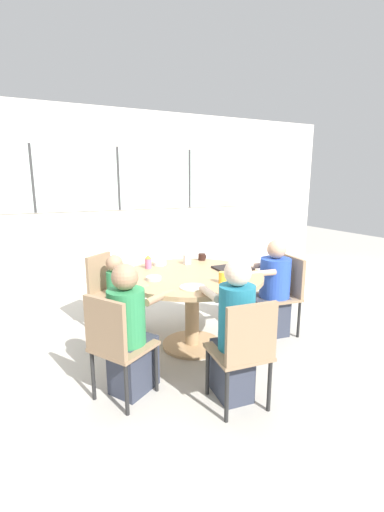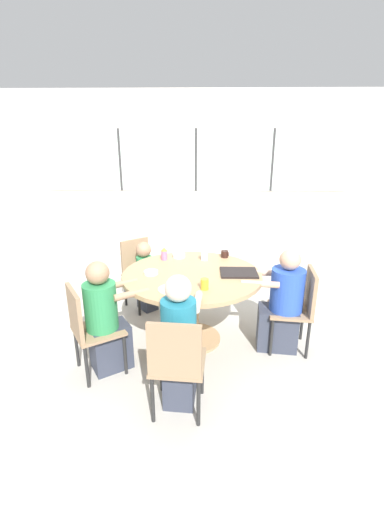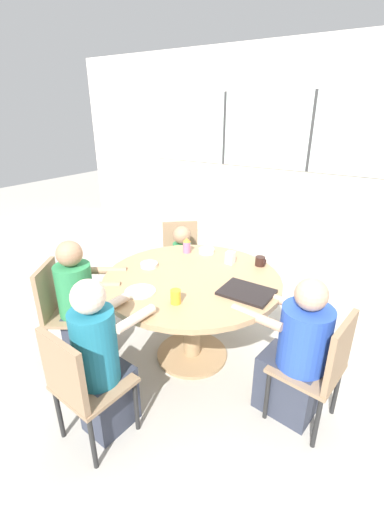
{
  "view_description": "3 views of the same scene",
  "coord_description": "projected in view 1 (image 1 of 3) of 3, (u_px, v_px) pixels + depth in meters",
  "views": [
    {
      "loc": [
        -1.37,
        -2.91,
        1.64
      ],
      "look_at": [
        0.0,
        0.0,
        0.94
      ],
      "focal_mm": 24.0,
      "sensor_mm": 36.0,
      "label": 1
    },
    {
      "loc": [
        0.07,
        -3.16,
        2.02
      ],
      "look_at": [
        0.0,
        0.0,
        0.94
      ],
      "focal_mm": 24.0,
      "sensor_mm": 36.0,
      "label": 2
    },
    {
      "loc": [
        1.3,
        -1.99,
        1.96
      ],
      "look_at": [
        0.0,
        0.0,
        0.94
      ],
      "focal_mm": 24.0,
      "sensor_mm": 36.0,
      "label": 3
    }
  ],
  "objects": [
    {
      "name": "person_woman_green_shirt",
      "position": [
        234.0,
        335.0,
        2.55
      ],
      "size": [
        0.32,
        0.52,
        1.11
      ],
      "rotation": [
        0.0,
        0.0,
        -0.08
      ],
      "color": "#333847",
      "rests_on": "ground_plane"
    },
    {
      "name": "bowl_white_shallow",
      "position": [
        154.0,
        278.0,
        3.13
      ],
      "size": [
        0.14,
        0.14,
        0.03
      ],
      "color": "silver",
      "rests_on": "dining_table"
    },
    {
      "name": "plate_tortillas",
      "position": [
        193.0,
        287.0,
        2.9
      ],
      "size": [
        0.22,
        0.22,
        0.01
      ],
      "color": "beige",
      "rests_on": "dining_table"
    },
    {
      "name": "dining_table",
      "position": [
        192.0,
        289.0,
        3.36
      ],
      "size": [
        1.38,
        1.38,
        0.76
      ],
      "color": "tan",
      "rests_on": "ground_plane"
    },
    {
      "name": "coffee_mug",
      "position": [
        202.0,
        257.0,
        3.9
      ],
      "size": [
        0.09,
        0.08,
        0.08
      ],
      "color": "black",
      "rests_on": "dining_table"
    },
    {
      "name": "food_tray_dark",
      "position": [
        233.0,
        268.0,
        3.51
      ],
      "size": [
        0.36,
        0.28,
        0.02
      ],
      "color": "black",
      "rests_on": "dining_table"
    },
    {
      "name": "person_man_blue_shirt",
      "position": [
        271.0,
        293.0,
        3.66
      ],
      "size": [
        0.63,
        0.39,
        1.05
      ],
      "rotation": [
        0.0,
        0.0,
        1.45
      ],
      "color": "#333847",
      "rests_on": "ground_plane"
    },
    {
      "name": "person_toddler",
      "position": [
        118.0,
        294.0,
        3.78
      ],
      "size": [
        0.37,
        0.39,
        0.86
      ],
      "rotation": [
        0.0,
        0.0,
        -2.45
      ],
      "color": "#333847",
      "rests_on": "ground_plane"
    },
    {
      "name": "wall_back_with_windows",
      "position": [
        118.0,
        195.0,
        5.77
      ],
      "size": [
        8.4,
        0.08,
        2.8
      ],
      "color": "silver",
      "rests_on": "ground_plane"
    },
    {
      "name": "chair_for_woman_green_shirt",
      "position": [
        245.0,
        347.0,
        2.41
      ],
      "size": [
        0.43,
        0.43,
        0.85
      ],
      "rotation": [
        0.0,
        0.0,
        -0.08
      ],
      "color": "#937556",
      "rests_on": "ground_plane"
    },
    {
      "name": "bowl_cereal",
      "position": [
        160.0,
        263.0,
        3.68
      ],
      "size": [
        0.14,
        0.14,
        0.04
      ],
      "color": "white",
      "rests_on": "dining_table"
    },
    {
      "name": "chair_for_man_teal_shirt",
      "position": [
        115.0,
        340.0,
        2.5
      ],
      "size": [
        0.55,
        0.55,
        0.85
      ],
      "rotation": [
        0.0,
        0.0,
        -1.0
      ],
      "color": "#937556",
      "rests_on": "ground_plane"
    },
    {
      "name": "sippy_cup",
      "position": [
        148.0,
        262.0,
        3.53
      ],
      "size": [
        0.07,
        0.07,
        0.14
      ],
      "color": "#CC668C",
      "rests_on": "dining_table"
    },
    {
      "name": "chair_for_toddler",
      "position": [
        106.0,
        285.0,
        3.82
      ],
      "size": [
        0.56,
        0.56,
        0.85
      ],
      "rotation": [
        0.0,
        0.0,
        -2.45
      ],
      "color": "#937556",
      "rests_on": "ground_plane"
    },
    {
      "name": "ground_plane",
      "position": [
        192.0,
        345.0,
        3.49
      ],
      "size": [
        16.0,
        16.0,
        0.0
      ],
      "primitive_type": "plane",
      "color": "#B2ADA3"
    },
    {
      "name": "person_man_teal_shirt",
      "position": [
        130.0,
        335.0,
        2.64
      ],
      "size": [
        0.59,
        0.52,
        1.05
      ],
      "rotation": [
        0.0,
        0.0,
        -1.0
      ],
      "color": "#333847",
      "rests_on": "ground_plane"
    },
    {
      "name": "chair_for_man_blue_shirt",
      "position": [
        285.0,
        289.0,
        3.71
      ],
      "size": [
        0.45,
        0.45,
        0.85
      ],
      "rotation": [
        0.0,
        0.0,
        1.45
      ],
      "color": "#937556",
      "rests_on": "ground_plane"
    },
    {
      "name": "milk_carton_small",
      "position": [
        187.0,
        259.0,
        3.72
      ],
      "size": [
        0.07,
        0.07,
        0.1
      ],
      "color": "silver",
      "rests_on": "dining_table"
    },
    {
      "name": "juice_glass",
      "position": [
        223.0,
        277.0,
        3.03
      ],
      "size": [
        0.07,
        0.07,
        0.1
      ],
      "color": "gold",
      "rests_on": "dining_table"
    }
  ]
}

